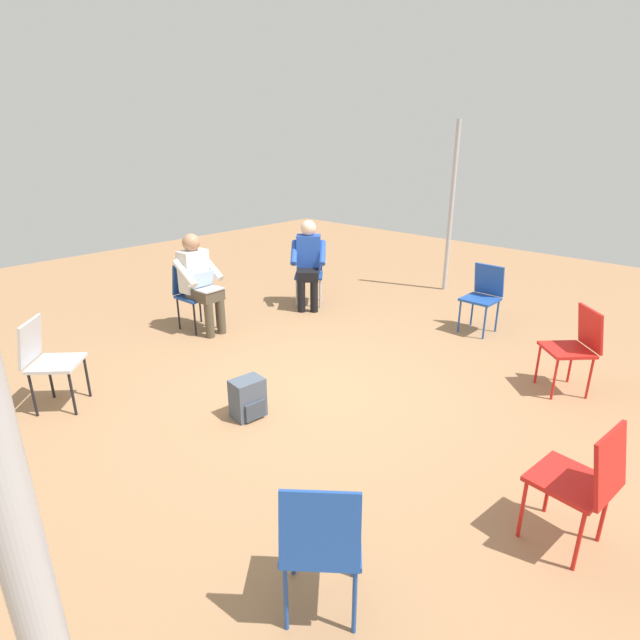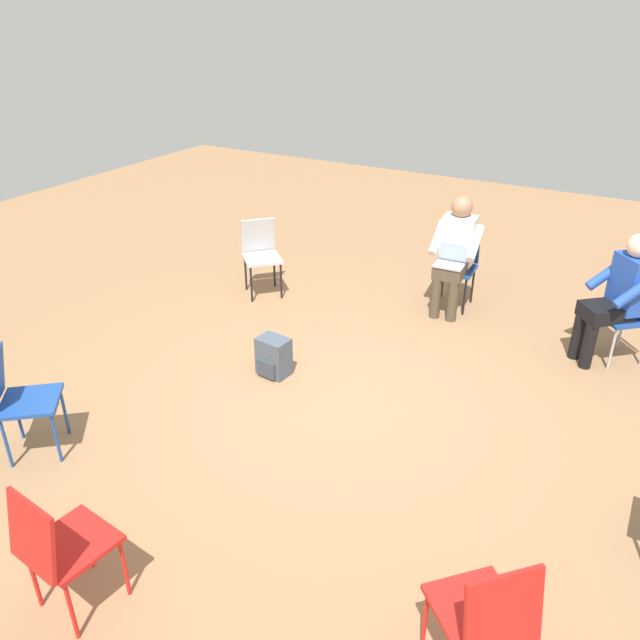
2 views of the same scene
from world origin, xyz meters
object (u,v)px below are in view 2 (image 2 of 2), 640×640
(chair_southwest, at_px, (486,614))
(backpack_near_laptop_user, at_px, (274,358))
(chair_southeast, at_px, (631,310))
(person_with_laptop, at_px, (455,250))
(chair_east, at_px, (458,262))
(chair_west, at_px, (58,544))
(chair_northeast, at_px, (261,251))
(person_in_blue, at_px, (620,292))
(chair_northwest, at_px, (17,396))

(chair_southwest, bearing_deg, backpack_near_laptop_user, 95.78)
(chair_southeast, distance_m, person_with_laptop, 1.78)
(chair_southwest, bearing_deg, chair_east, 63.92)
(chair_east, distance_m, chair_southeast, 1.80)
(chair_east, relative_size, chair_west, 1.00)
(chair_east, xyz_separation_m, chair_northeast, (-0.79, 2.04, 0.00))
(chair_southwest, height_order, person_in_blue, person_in_blue)
(person_in_blue, bearing_deg, chair_west, 111.75)
(chair_northeast, bearing_deg, chair_west, 63.96)
(chair_west, xyz_separation_m, chair_northwest, (0.80, 1.38, 0.00))
(chair_southwest, xyz_separation_m, chair_east, (4.16, 1.51, 0.00))
(backpack_near_laptop_user, bearing_deg, person_in_blue, -55.80)
(chair_west, bearing_deg, chair_east, 89.98)
(chair_southwest, height_order, chair_northeast, same)
(chair_west, bearing_deg, person_with_laptop, 89.64)
(chair_west, bearing_deg, chair_southwest, 24.99)
(chair_northeast, bearing_deg, person_in_blue, 138.75)
(chair_southeast, bearing_deg, person_in_blue, 90.00)
(chair_east, relative_size, person_with_laptop, 0.69)
(person_with_laptop, bearing_deg, chair_southwest, 107.76)
(chair_southeast, height_order, person_with_laptop, person_with_laptop)
(chair_southwest, xyz_separation_m, chair_northwest, (0.11, 3.45, 0.00))
(chair_west, distance_m, backpack_near_laptop_user, 2.66)
(person_in_blue, bearing_deg, chair_northeast, 53.38)
(chair_northeast, bearing_deg, chair_east, 155.14)
(chair_southwest, distance_m, chair_northwest, 3.45)
(chair_northwest, xyz_separation_m, person_in_blue, (3.56, -3.58, 0.20))
(person_with_laptop, distance_m, backpack_near_laptop_user, 2.33)
(chair_west, bearing_deg, chair_northeast, 116.67)
(chair_west, height_order, chair_northwest, same)
(person_with_laptop, bearing_deg, chair_southeast, 170.60)
(chair_southeast, relative_size, person_in_blue, 0.69)
(chair_northeast, bearing_deg, person_with_laptop, 150.82)
(person_with_laptop, bearing_deg, chair_east, -90.00)
(person_in_blue, bearing_deg, chair_east, 32.17)
(chair_southwest, height_order, backpack_near_laptop_user, chair_southwest)
(chair_northwest, relative_size, chair_northeast, 1.00)
(backpack_near_laptop_user, bearing_deg, chair_west, -171.82)
(chair_southwest, bearing_deg, chair_west, 152.35)
(chair_west, xyz_separation_m, chair_southeast, (4.47, -2.33, 0.00))
(chair_northeast, height_order, person_with_laptop, person_with_laptop)
(chair_east, relative_size, chair_southeast, 1.00)
(chair_southwest, bearing_deg, person_with_laptop, 64.59)
(chair_west, xyz_separation_m, person_with_laptop, (4.67, -0.57, 0.20))
(person_with_laptop, bearing_deg, person_in_blue, 166.32)
(chair_east, bearing_deg, chair_southwest, 107.09)
(chair_east, distance_m, backpack_near_laptop_user, 2.44)
(chair_east, relative_size, chair_northwest, 1.00)
(chair_northeast, bearing_deg, backpack_near_laptop_user, 81.41)
(chair_east, xyz_separation_m, chair_northwest, (-4.04, 1.94, 0.00))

